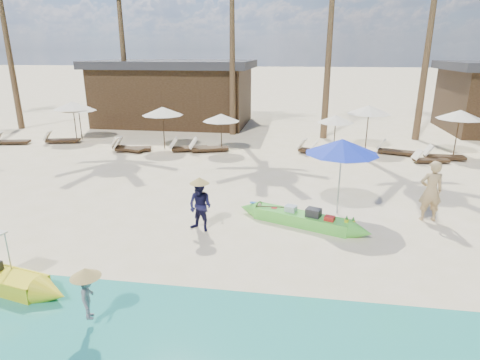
# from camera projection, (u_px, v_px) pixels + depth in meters

# --- Properties ---
(ground) EXTENTS (240.00, 240.00, 0.00)m
(ground) POSITION_uv_depth(u_px,v_px,m) (267.00, 241.00, 10.96)
(ground) COLOR #FBE2B9
(ground) RESTS_ON ground
(green_canoe) EXTENTS (4.42, 1.92, 0.59)m
(green_canoe) POSITION_uv_depth(u_px,v_px,m) (301.00, 219.00, 11.93)
(green_canoe) COLOR #57D340
(green_canoe) RESTS_ON ground
(tourist) EXTENTS (0.72, 0.50, 1.89)m
(tourist) POSITION_uv_depth(u_px,v_px,m) (431.00, 191.00, 12.03)
(tourist) COLOR tan
(tourist) RESTS_ON ground
(vendor_green) EXTENTS (0.87, 0.78, 1.49)m
(vendor_green) POSITION_uv_depth(u_px,v_px,m) (200.00, 206.00, 11.40)
(vendor_green) COLOR #161439
(vendor_green) RESTS_ON ground
(vendor_yellow) EXTENTS (0.53, 0.68, 0.93)m
(vendor_yellow) POSITION_uv_depth(u_px,v_px,m) (88.00, 296.00, 7.41)
(vendor_yellow) COLOR gray
(vendor_yellow) RESTS_ON ground
(blue_umbrella) EXTENTS (2.25, 2.25, 2.42)m
(blue_umbrella) POSITION_uv_depth(u_px,v_px,m) (342.00, 146.00, 12.18)
(blue_umbrella) COLOR #99999E
(blue_umbrella) RESTS_ON ground
(resort_parasol_2) EXTENTS (2.12, 2.12, 2.18)m
(resort_parasol_2) POSITION_uv_depth(u_px,v_px,m) (73.00, 105.00, 22.80)
(resort_parasol_2) COLOR #3D2A19
(resort_parasol_2) RESTS_ON ground
(lounger_2_left) EXTENTS (1.87, 0.89, 0.61)m
(lounger_2_left) POSITION_uv_depth(u_px,v_px,m) (11.00, 141.00, 22.12)
(lounger_2_left) COLOR #3D2A19
(lounger_2_left) RESTS_ON ground
(resort_parasol_3) EXTENTS (2.01, 2.01, 2.07)m
(resort_parasol_3) POSITION_uv_depth(u_px,v_px,m) (78.00, 107.00, 22.84)
(resort_parasol_3) COLOR #3D2A19
(resort_parasol_3) RESTS_ON ground
(lounger_3_left) EXTENTS (1.96, 1.02, 0.64)m
(lounger_3_left) POSITION_uv_depth(u_px,v_px,m) (60.00, 139.00, 22.40)
(lounger_3_left) COLOR #3D2A19
(lounger_3_left) RESTS_ON ground
(lounger_3_right) EXTENTS (1.95, 1.03, 0.63)m
(lounger_3_right) POSITION_uv_depth(u_px,v_px,m) (131.00, 148.00, 20.54)
(lounger_3_right) COLOR #3D2A19
(lounger_3_right) RESTS_ON ground
(resort_parasol_4) EXTENTS (2.13, 2.13, 2.19)m
(resort_parasol_4) POSITION_uv_depth(u_px,v_px,m) (163.00, 111.00, 20.66)
(resort_parasol_4) COLOR #3D2A19
(resort_parasol_4) RESTS_ON ground
(lounger_4_left) EXTENTS (1.91, 1.10, 0.62)m
(lounger_4_left) POSITION_uv_depth(u_px,v_px,m) (127.00, 147.00, 20.61)
(lounger_4_left) COLOR #3D2A19
(lounger_4_left) RESTS_ON ground
(lounger_4_right) EXTENTS (2.04, 1.19, 0.66)m
(lounger_4_right) POSITION_uv_depth(u_px,v_px,m) (187.00, 147.00, 20.56)
(lounger_4_right) COLOR #3D2A19
(lounger_4_right) RESTS_ON ground
(resort_parasol_5) EXTENTS (1.87, 1.87, 1.93)m
(resort_parasol_5) POSITION_uv_depth(u_px,v_px,m) (221.00, 118.00, 20.14)
(resort_parasol_5) COLOR #3D2A19
(resort_parasol_5) RESTS_ON ground
(lounger_5_left) EXTENTS (2.08, 1.22, 0.67)m
(lounger_5_left) POSITION_uv_depth(u_px,v_px,m) (207.00, 148.00, 20.47)
(lounger_5_left) COLOR #3D2A19
(lounger_5_left) RESTS_ON ground
(resort_parasol_6) EXTENTS (1.83, 1.83, 1.89)m
(resort_parasol_6) POSITION_uv_depth(u_px,v_px,m) (336.00, 119.00, 19.96)
(resort_parasol_6) COLOR #3D2A19
(resort_parasol_6) RESTS_ON ground
(lounger_6_left) EXTENTS (1.98, 1.18, 0.64)m
(lounger_6_left) POSITION_uv_depth(u_px,v_px,m) (314.00, 150.00, 20.06)
(lounger_6_left) COLOR #3D2A19
(lounger_6_left) RESTS_ON ground
(lounger_6_right) EXTENTS (1.89, 0.71, 0.63)m
(lounger_6_right) POSITION_uv_depth(u_px,v_px,m) (327.00, 151.00, 19.84)
(lounger_6_right) COLOR #3D2A19
(lounger_6_right) RESTS_ON ground
(resort_parasol_7) EXTENTS (2.22, 2.22, 2.29)m
(resort_parasol_7) POSITION_uv_depth(u_px,v_px,m) (369.00, 110.00, 20.58)
(resort_parasol_7) COLOR #3D2A19
(resort_parasol_7) RESTS_ON ground
(lounger_7_left) EXTENTS (1.98, 1.11, 0.64)m
(lounger_7_left) POSITION_uv_depth(u_px,v_px,m) (394.00, 150.00, 19.95)
(lounger_7_left) COLOR #3D2A19
(lounger_7_left) RESTS_ON ground
(lounger_7_right) EXTENTS (1.71, 0.78, 0.56)m
(lounger_7_right) POSITION_uv_depth(u_px,v_px,m) (429.00, 159.00, 18.47)
(lounger_7_right) COLOR #3D2A19
(lounger_7_right) RESTS_ON ground
(resort_parasol_8) EXTENTS (2.17, 2.17, 2.24)m
(resort_parasol_8) POSITION_uv_depth(u_px,v_px,m) (460.00, 115.00, 19.28)
(resort_parasol_8) COLOR #3D2A19
(resort_parasol_8) RESTS_ON ground
(lounger_8_left) EXTENTS (1.88, 0.60, 0.64)m
(lounger_8_left) POSITION_uv_depth(u_px,v_px,m) (442.00, 156.00, 18.96)
(lounger_8_left) COLOR #3D2A19
(lounger_8_left) RESTS_ON ground
(pavilion_west) EXTENTS (10.80, 6.60, 4.30)m
(pavilion_west) POSITION_uv_depth(u_px,v_px,m) (175.00, 92.00, 27.88)
(pavilion_west) COLOR #3D2A19
(pavilion_west) RESTS_ON ground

